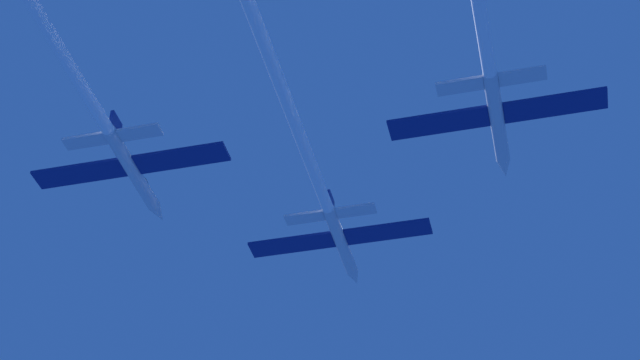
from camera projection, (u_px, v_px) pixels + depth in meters
jet_lead at (303, 143)px, 95.52m from camera, size 18.90×57.92×3.13m
jet_left_wing at (65, 58)px, 86.37m from camera, size 18.90×55.61×3.13m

